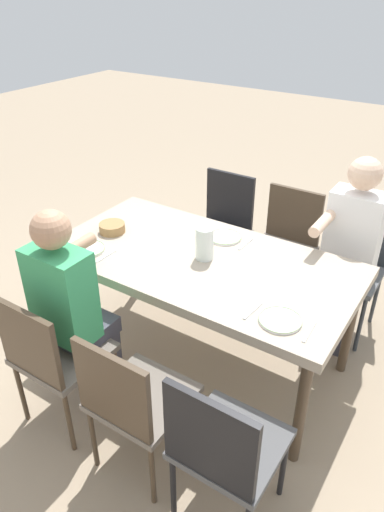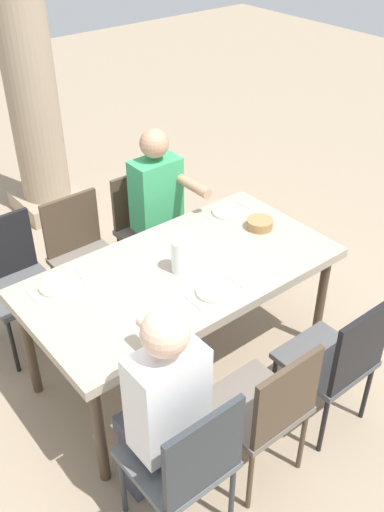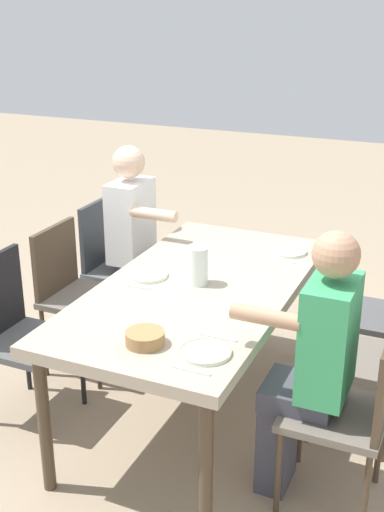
# 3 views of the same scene
# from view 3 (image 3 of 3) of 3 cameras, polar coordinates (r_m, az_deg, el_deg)

# --- Properties ---
(ground_plane) EXTENTS (16.00, 16.00, 0.00)m
(ground_plane) POSITION_cam_3_polar(r_m,az_deg,el_deg) (3.80, 0.50, -13.33)
(ground_plane) COLOR gray
(dining_table) EXTENTS (1.85, 0.96, 0.78)m
(dining_table) POSITION_cam_3_polar(r_m,az_deg,el_deg) (3.44, 0.54, -3.49)
(dining_table) COLOR tan
(dining_table) RESTS_ON ground
(chair_west_south) EXTENTS (0.44, 0.44, 0.92)m
(chair_west_south) POSITION_cam_3_polar(r_m,az_deg,el_deg) (4.45, -6.69, -0.27)
(chair_west_south) COLOR #5B5E61
(chair_west_south) RESTS_ON ground
(chair_mid_north) EXTENTS (0.44, 0.44, 0.88)m
(chair_mid_north) POSITION_cam_3_polar(r_m,az_deg,el_deg) (3.49, 15.53, -7.85)
(chair_mid_north) COLOR #6A6158
(chair_mid_north) RESTS_ON ground
(chair_mid_south) EXTENTS (0.44, 0.44, 0.91)m
(chair_mid_south) POSITION_cam_3_polar(r_m,az_deg,el_deg) (4.06, -10.19, -2.69)
(chair_mid_south) COLOR #6A6158
(chair_mid_south) RESTS_ON ground
(chair_east_north) EXTENTS (0.44, 0.44, 0.88)m
(chair_east_north) POSITION_cam_3_polar(r_m,az_deg,el_deg) (3.01, 13.82, -12.50)
(chair_east_north) COLOR #6A6158
(chair_east_north) RESTS_ON ground
(chair_east_south) EXTENTS (0.44, 0.44, 0.91)m
(chair_east_south) POSITION_cam_3_polar(r_m,az_deg,el_deg) (3.67, -14.96, -6.00)
(chair_east_south) COLOR #4F4F50
(chair_east_south) RESTS_ON ground
(diner_woman_green) EXTENTS (0.35, 0.49, 1.31)m
(diner_woman_green) POSITION_cam_3_polar(r_m,az_deg,el_deg) (4.30, -4.56, 1.44)
(diner_woman_green) COLOR #3F3F4C
(diner_woman_green) RESTS_ON ground
(diner_man_white) EXTENTS (0.35, 0.49, 1.30)m
(diner_man_white) POSITION_cam_3_polar(r_m,az_deg,el_deg) (2.94, 10.35, -8.95)
(diner_man_white) COLOR #3F3F4C
(diner_man_white) RESTS_ON ground
(plate_0) EXTENTS (0.22, 0.22, 0.02)m
(plate_0) POSITION_cam_3_polar(r_m,az_deg,el_deg) (3.89, 8.36, 0.43)
(plate_0) COLOR white
(plate_0) RESTS_ON dining_table
(fork_0) EXTENTS (0.02, 0.17, 0.01)m
(fork_0) POSITION_cam_3_polar(r_m,az_deg,el_deg) (4.03, 8.94, 1.05)
(fork_0) COLOR silver
(fork_0) RESTS_ON dining_table
(spoon_0) EXTENTS (0.03, 0.17, 0.01)m
(spoon_0) POSITION_cam_3_polar(r_m,az_deg,el_deg) (3.76, 7.72, -0.40)
(spoon_0) COLOR silver
(spoon_0) RESTS_ON dining_table
(plate_1) EXTENTS (0.22, 0.22, 0.02)m
(plate_1) POSITION_cam_3_polar(r_m,az_deg,el_deg) (3.52, -3.83, -1.65)
(plate_1) COLOR white
(plate_1) RESTS_ON dining_table
(fork_1) EXTENTS (0.02, 0.17, 0.01)m
(fork_1) POSITION_cam_3_polar(r_m,az_deg,el_deg) (3.65, -2.75, -0.89)
(fork_1) COLOR silver
(fork_1) RESTS_ON dining_table
(spoon_1) EXTENTS (0.03, 0.17, 0.01)m
(spoon_1) POSITION_cam_3_polar(r_m,az_deg,el_deg) (3.40, -4.99, -2.64)
(spoon_1) COLOR silver
(spoon_1) RESTS_ON dining_table
(plate_2) EXTENTS (0.22, 0.22, 0.02)m
(plate_2) POSITION_cam_3_polar(r_m,az_deg,el_deg) (2.78, 1.18, -8.29)
(plate_2) COLOR white
(plate_2) RESTS_ON dining_table
(fork_2) EXTENTS (0.02, 0.17, 0.01)m
(fork_2) POSITION_cam_3_polar(r_m,az_deg,el_deg) (2.90, 2.33, -7.05)
(fork_2) COLOR silver
(fork_2) RESTS_ON dining_table
(spoon_2) EXTENTS (0.02, 0.17, 0.01)m
(spoon_2) POSITION_cam_3_polar(r_m,az_deg,el_deg) (2.66, -0.09, -9.87)
(spoon_2) COLOR silver
(spoon_2) RESTS_ON dining_table
(water_pitcher) EXTENTS (0.11, 0.11, 0.20)m
(water_pitcher) POSITION_cam_3_polar(r_m,az_deg,el_deg) (3.40, 0.49, -1.01)
(water_pitcher) COLOR white
(water_pitcher) RESTS_ON dining_table
(bread_basket) EXTENTS (0.17, 0.17, 0.06)m
(bread_basket) POSITION_cam_3_polar(r_m,az_deg,el_deg) (2.84, -4.08, -7.09)
(bread_basket) COLOR #9E7547
(bread_basket) RESTS_ON dining_table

